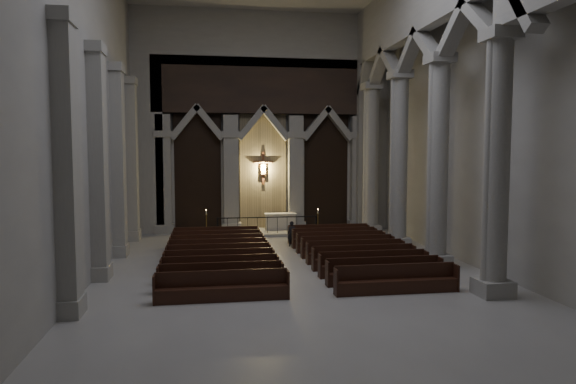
% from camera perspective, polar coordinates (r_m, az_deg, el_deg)
% --- Properties ---
extents(room, '(24.00, 24.10, 12.00)m').
position_cam_1_polar(room, '(17.32, 1.54, 15.14)').
color(room, '#A4A19C').
rests_on(room, ground).
extents(sanctuary_wall, '(14.00, 0.77, 12.00)m').
position_cam_1_polar(sanctuary_wall, '(28.53, -2.76, 8.92)').
color(sanctuary_wall, '#9D9A92').
rests_on(sanctuary_wall, ground).
extents(right_arcade, '(1.00, 24.00, 12.00)m').
position_cam_1_polar(right_arcade, '(20.30, 16.74, 14.02)').
color(right_arcade, '#9D9A92').
rests_on(right_arcade, ground).
extents(left_pilasters, '(0.60, 13.00, 8.03)m').
position_cam_1_polar(left_pilasters, '(20.57, -19.23, 2.87)').
color(left_pilasters, '#9D9A92').
rests_on(left_pilasters, ground).
extents(sanctuary_step, '(8.50, 2.60, 0.15)m').
position_cam_1_polar(sanctuary_step, '(27.85, -2.50, -4.47)').
color(sanctuary_step, '#9D9A92').
rests_on(sanctuary_step, ground).
extents(altar, '(1.73, 0.69, 0.88)m').
position_cam_1_polar(altar, '(28.28, -0.87, -3.26)').
color(altar, beige).
rests_on(altar, sanctuary_step).
extents(altar_rail, '(5.29, 0.09, 1.04)m').
position_cam_1_polar(altar_rail, '(26.91, -2.29, -3.45)').
color(altar_rail, black).
rests_on(altar_rail, ground).
extents(candle_stand_left, '(0.25, 0.25, 1.50)m').
position_cam_1_polar(candle_stand_left, '(26.42, -9.05, -4.27)').
color(candle_stand_left, '#A68933').
rests_on(candle_stand_left, ground).
extents(candle_stand_right, '(0.24, 0.24, 1.45)m').
position_cam_1_polar(candle_stand_right, '(26.87, 3.34, -4.11)').
color(candle_stand_right, '#A68933').
rests_on(candle_stand_right, ground).
extents(pews, '(9.37, 9.47, 0.89)m').
position_cam_1_polar(pews, '(20.18, 0.04, -7.27)').
color(pews, black).
rests_on(pews, ground).
extents(worshipper, '(0.50, 0.42, 1.17)m').
position_cam_1_polar(worshipper, '(23.97, 0.43, -4.68)').
color(worshipper, black).
rests_on(worshipper, ground).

